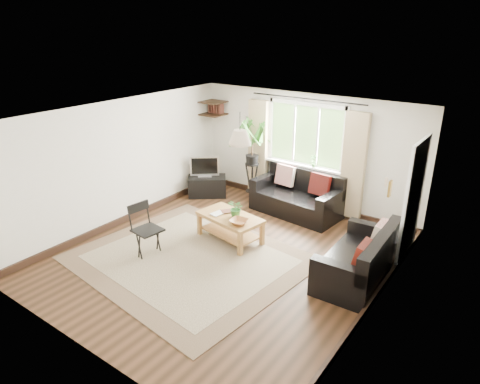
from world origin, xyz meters
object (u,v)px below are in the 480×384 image
Objects in this scene: coffee_table at (230,228)px; sofa_back at (297,194)px; palm_stand at (252,160)px; tv_stand at (207,186)px; folding_chair at (148,231)px; sofa_right at (357,255)px.

sofa_back is at bearing 76.64° from coffee_table.
sofa_back reaches higher than coffee_table.
sofa_back is 0.98× the size of palm_stand.
sofa_back is 1.78m from coffee_table.
tv_stand is at bearing -166.30° from sofa_back.
coffee_table is 1.30× the size of folding_chair.
coffee_table reaches higher than tv_stand.
sofa_back is 2.49m from sofa_right.
palm_stand reaches higher than coffee_table.
sofa_back is at bearing -30.37° from tv_stand.
folding_chair is (-0.04, -3.05, -0.46)m from palm_stand.
tv_stand is at bearing -157.26° from palm_stand.
sofa_right is at bearing -59.35° from folding_chair.
palm_stand is at bearing -120.28° from sofa_right.
sofa_back is at bearing -4.58° from palm_stand.
tv_stand is (-2.12, -0.31, -0.20)m from sofa_back.
coffee_table is at bearing -25.91° from folding_chair.
tv_stand is 0.46× the size of palm_stand.
coffee_table is 1.40× the size of tv_stand.
coffee_table is at bearing -78.17° from tv_stand.
sofa_right is 3.41m from folding_chair.
tv_stand is at bearing 140.40° from coffee_table.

